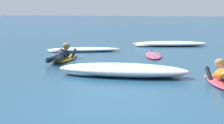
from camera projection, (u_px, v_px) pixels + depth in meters
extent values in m
plane|color=navy|center=(163.00, 50.00, 17.17)|extent=(120.00, 120.00, 0.00)
ellipsoid|color=#E54C66|center=(224.00, 83.00, 9.52)|extent=(0.96, 2.13, 0.07)
ellipsoid|color=#E54C66|center=(214.00, 75.00, 10.48)|extent=(0.25, 0.24, 0.06)
ellipsoid|color=orange|center=(224.00, 74.00, 9.55)|extent=(0.52, 0.77, 0.35)
cylinder|color=black|center=(209.00, 75.00, 9.94)|extent=(0.19, 0.58, 0.33)
sphere|color=tan|center=(206.00, 77.00, 10.33)|extent=(0.09, 0.09, 0.09)
sphere|color=tan|center=(220.00, 63.00, 9.93)|extent=(0.21, 0.21, 0.21)
ellipsoid|color=#AD894C|center=(220.00, 62.00, 9.91)|extent=(0.25, 0.24, 0.16)
ellipsoid|color=yellow|center=(63.00, 59.00, 13.86)|extent=(0.70, 1.93, 0.07)
ellipsoid|color=yellow|center=(70.00, 55.00, 14.75)|extent=(0.22, 0.21, 0.06)
ellipsoid|color=black|center=(64.00, 53.00, 13.89)|extent=(0.44, 0.65, 0.34)
ellipsoid|color=black|center=(61.00, 55.00, 13.53)|extent=(0.36, 0.30, 0.20)
cylinder|color=black|center=(53.00, 59.00, 12.95)|extent=(0.14, 0.90, 0.14)
ellipsoid|color=black|center=(48.00, 61.00, 12.51)|extent=(0.11, 0.23, 0.08)
cylinder|color=black|center=(59.00, 59.00, 12.93)|extent=(0.25, 0.91, 0.14)
ellipsoid|color=black|center=(55.00, 61.00, 12.49)|extent=(0.11, 0.23, 0.08)
cylinder|color=black|center=(60.00, 54.00, 14.27)|extent=(0.13, 0.61, 0.35)
sphere|color=#8C6647|center=(63.00, 56.00, 14.67)|extent=(0.09, 0.09, 0.09)
cylinder|color=black|center=(73.00, 55.00, 14.20)|extent=(0.13, 0.61, 0.35)
sphere|color=#8C6647|center=(76.00, 57.00, 14.57)|extent=(0.09, 0.09, 0.09)
sphere|color=#8C6647|center=(67.00, 46.00, 14.24)|extent=(0.21, 0.21, 0.21)
ellipsoid|color=#AD894C|center=(66.00, 45.00, 14.21)|extent=(0.23, 0.21, 0.16)
ellipsoid|color=#E54C66|center=(153.00, 55.00, 14.90)|extent=(0.83, 2.34, 0.07)
cube|color=#1E9EDB|center=(153.00, 54.00, 14.90)|extent=(0.31, 1.93, 0.01)
cone|color=black|center=(152.00, 53.00, 15.87)|extent=(0.11, 0.11, 0.16)
ellipsoid|color=white|center=(123.00, 70.00, 10.59)|extent=(3.15, 1.32, 0.30)
ellipsoid|color=white|center=(157.00, 72.00, 10.55)|extent=(1.18, 0.72, 0.21)
ellipsoid|color=white|center=(83.00, 72.00, 10.73)|extent=(1.22, 0.86, 0.16)
ellipsoid|color=white|center=(84.00, 49.00, 16.39)|extent=(2.71, 1.52, 0.15)
ellipsoid|color=white|center=(102.00, 50.00, 16.60)|extent=(0.98, 0.81, 0.11)
ellipsoid|color=white|center=(62.00, 51.00, 16.21)|extent=(1.00, 0.72, 0.08)
ellipsoid|color=white|center=(170.00, 44.00, 18.66)|extent=(3.16, 1.61, 0.20)
ellipsoid|color=white|center=(188.00, 44.00, 18.83)|extent=(1.19, 0.91, 0.14)
ellipsoid|color=white|center=(148.00, 45.00, 18.54)|extent=(1.18, 0.95, 0.11)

